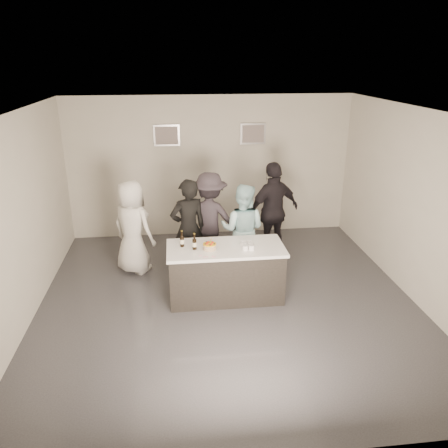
% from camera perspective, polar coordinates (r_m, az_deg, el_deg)
% --- Properties ---
extents(floor, '(6.00, 6.00, 0.00)m').
position_cam_1_polar(floor, '(7.20, 0.47, -10.01)').
color(floor, '#3D3D42').
rests_on(floor, ground).
extents(ceiling, '(6.00, 6.00, 0.00)m').
position_cam_1_polar(ceiling, '(6.21, 0.55, 14.44)').
color(ceiling, white).
extents(wall_back, '(6.00, 0.04, 3.00)m').
position_cam_1_polar(wall_back, '(9.42, -1.78, 7.43)').
color(wall_back, beige).
rests_on(wall_back, ground).
extents(wall_front, '(6.00, 0.04, 3.00)m').
position_cam_1_polar(wall_front, '(3.90, 6.14, -13.64)').
color(wall_front, beige).
rests_on(wall_front, ground).
extents(wall_left, '(0.04, 6.00, 3.00)m').
position_cam_1_polar(wall_left, '(6.88, -25.13, 0.20)').
color(wall_left, beige).
rests_on(wall_left, ground).
extents(wall_right, '(0.04, 6.00, 3.00)m').
position_cam_1_polar(wall_right, '(7.52, 23.83, 2.08)').
color(wall_right, beige).
rests_on(wall_right, ground).
extents(picture_left, '(0.54, 0.04, 0.44)m').
position_cam_1_polar(picture_left, '(9.22, -7.50, 11.41)').
color(picture_left, '#B2B2B7').
rests_on(picture_left, wall_back).
extents(picture_right, '(0.54, 0.04, 0.44)m').
position_cam_1_polar(picture_right, '(9.37, 3.80, 11.69)').
color(picture_right, '#B2B2B7').
rests_on(picture_right, wall_back).
extents(bar_counter, '(1.86, 0.86, 0.90)m').
position_cam_1_polar(bar_counter, '(7.11, 0.21, -6.30)').
color(bar_counter, white).
rests_on(bar_counter, ground).
extents(cake, '(0.21, 0.21, 0.08)m').
position_cam_1_polar(cake, '(6.81, -1.88, -3.02)').
color(cake, yellow).
rests_on(cake, bar_counter).
extents(beer_bottle_a, '(0.07, 0.07, 0.26)m').
position_cam_1_polar(beer_bottle_a, '(6.90, -5.51, -1.94)').
color(beer_bottle_a, black).
rests_on(beer_bottle_a, bar_counter).
extents(beer_bottle_b, '(0.07, 0.07, 0.26)m').
position_cam_1_polar(beer_bottle_b, '(6.79, -3.89, -2.32)').
color(beer_bottle_b, black).
rests_on(beer_bottle_b, bar_counter).
extents(tumbler_cluster, '(0.19, 0.30, 0.08)m').
position_cam_1_polar(tumbler_cluster, '(6.89, 3.06, -2.76)').
color(tumbler_cluster, '#C39712').
rests_on(tumbler_cluster, bar_counter).
extents(candles, '(0.24, 0.08, 0.01)m').
position_cam_1_polar(candles, '(6.59, -2.27, -4.23)').
color(candles, pink).
rests_on(candles, bar_counter).
extents(person_main_black, '(0.76, 0.62, 1.79)m').
position_cam_1_polar(person_main_black, '(7.67, -4.68, -0.60)').
color(person_main_black, black).
rests_on(person_main_black, ground).
extents(person_main_blue, '(0.99, 0.88, 1.67)m').
position_cam_1_polar(person_main_blue, '(7.77, 2.44, -0.73)').
color(person_main_blue, '#B4E5EB').
rests_on(person_main_blue, ground).
extents(person_guest_left, '(1.00, 0.94, 1.71)m').
position_cam_1_polar(person_guest_left, '(7.97, -11.85, -0.43)').
color(person_guest_left, white).
rests_on(person_guest_left, ground).
extents(person_guest_right, '(1.21, 0.86, 1.91)m').
position_cam_1_polar(person_guest_right, '(8.39, 6.45, 1.68)').
color(person_guest_right, black).
rests_on(person_guest_right, ground).
extents(person_guest_back, '(1.28, 0.96, 1.77)m').
position_cam_1_polar(person_guest_back, '(8.15, -1.85, 0.70)').
color(person_guest_back, '#342E36').
rests_on(person_guest_back, ground).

